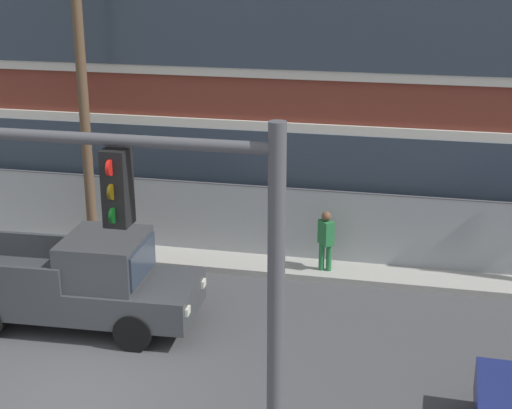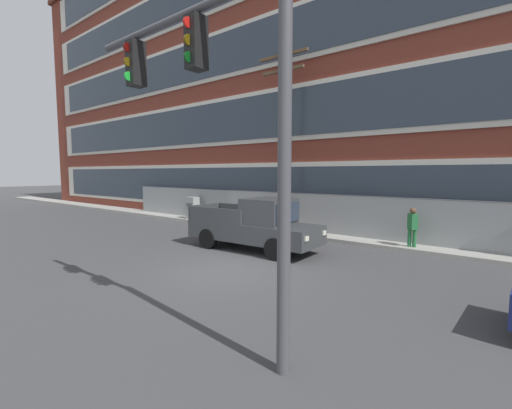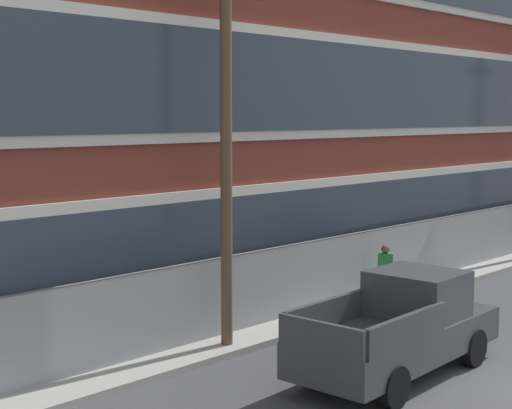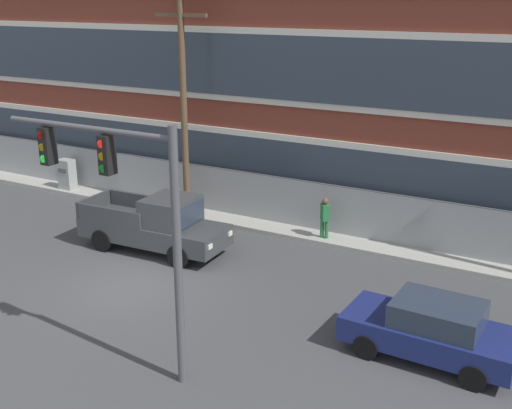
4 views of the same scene
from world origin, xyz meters
name	(u,v)px [view 2 (image 2 of 4)]	position (x,y,z in m)	size (l,w,h in m)	color
ground_plane	(225,272)	(0.00, 0.00, 0.00)	(160.00, 160.00, 0.00)	#424244
sidewalk_building_side	(329,236)	(0.00, 6.95, 0.08)	(80.00, 1.64, 0.16)	#9E9B93
brick_mill_building	(328,66)	(-3.65, 13.71, 10.01)	(55.30, 12.48, 20.01)	brown
chain_link_fence	(332,216)	(0.01, 7.25, 1.03)	(30.87, 0.06, 2.02)	gray
traffic_signal_mast	(216,96)	(3.00, -3.29, 4.30)	(4.88, 0.43, 6.11)	#4C4C51
pickup_truck_dark_grey	(256,226)	(-1.10, 2.90, 0.96)	(5.47, 2.20, 2.06)	#383A3D
utility_pole_near_corner	(282,130)	(-2.44, 6.63, 5.08)	(2.74, 0.26, 9.13)	brown
electrical_cabinet	(193,209)	(-9.09, 6.60, 0.77)	(0.72, 0.54, 1.53)	#939993
pedestrian_near_cabinet	(412,226)	(3.71, 6.57, 0.97)	(0.44, 0.46, 1.69)	#236B38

